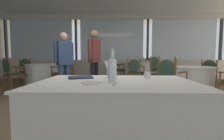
{
  "coord_description": "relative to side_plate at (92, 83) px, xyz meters",
  "views": [
    {
      "loc": [
        0.2,
        -3.16,
        1.0
      ],
      "look_at": [
        0.16,
        -1.47,
        0.86
      ],
      "focal_mm": 26.61,
      "sensor_mm": 36.0,
      "label": 1
    }
  ],
  "objects": [
    {
      "name": "water_tumbler",
      "position": [
        0.58,
        0.4,
        0.03
      ],
      "size": [
        0.07,
        0.07,
        0.07
      ],
      "primitive_type": "cylinder",
      "color": "white",
      "rests_on": "foreground_table"
    },
    {
      "name": "dining_chair_2_2",
      "position": [
        0.83,
        3.87,
        -0.21
      ],
      "size": [
        0.63,
        0.6,
        0.93
      ],
      "rotation": [
        0.0,
        0.0,
        7.48
      ],
      "color": "brown",
      "rests_on": "ground_plane"
    },
    {
      "name": "side_plate",
      "position": [
        0.0,
        0.0,
        0.0
      ],
      "size": [
        0.18,
        0.18,
        0.01
      ],
      "primitive_type": "cylinder",
      "color": "silver",
      "rests_on": "foreground_table"
    },
    {
      "name": "dining_chair_0_0",
      "position": [
        -1.36,
        3.46,
        -0.16
      ],
      "size": [
        0.64,
        0.65,
        1.01
      ],
      "rotation": [
        0.0,
        0.0,
        8.86
      ],
      "color": "brown",
      "rests_on": "ground_plane"
    },
    {
      "name": "dining_chair_1_0",
      "position": [
        2.81,
        3.25,
        -0.22
      ],
      "size": [
        0.65,
        0.66,
        0.91
      ],
      "rotation": [
        0.0,
        0.0,
        3.85
      ],
      "color": "brown",
      "rests_on": "ground_plane"
    },
    {
      "name": "water_bottle",
      "position": [
        0.18,
        0.12,
        0.13
      ],
      "size": [
        0.08,
        0.08,
        0.33
      ],
      "color": "white",
      "rests_on": "foreground_table"
    },
    {
      "name": "background_table_1",
      "position": [
        2.08,
        2.62,
        -0.38
      ],
      "size": [
        1.08,
        1.08,
        0.75
      ],
      "color": "white",
      "rests_on": "ground_plane"
    },
    {
      "name": "dinner_fork",
      "position": [
        0.21,
        -0.03,
        -0.0
      ],
      "size": [
        0.05,
        0.2,
        0.0
      ],
      "primitive_type": "cube",
      "rotation": [
        0.0,
        0.0,
        1.43
      ],
      "color": "silver",
      "rests_on": "foreground_table"
    },
    {
      "name": "dining_chair_0_1",
      "position": [
        -1.69,
        4.86,
        -0.2
      ],
      "size": [
        0.65,
        0.63,
        0.93
      ],
      "rotation": [
        0.0,
        0.0,
        10.43
      ],
      "color": "brown",
      "rests_on": "ground_plane"
    },
    {
      "name": "diner_person_0",
      "position": [
        -0.38,
        3.07,
        0.23
      ],
      "size": [
        0.33,
        0.49,
        1.71
      ],
      "rotation": [
        0.0,
        0.0,
        2.72
      ],
      "color": "black",
      "rests_on": "ground_plane"
    },
    {
      "name": "dining_chair_1_2",
      "position": [
        1.34,
        1.99,
        -0.2
      ],
      "size": [
        0.65,
        0.66,
        0.96
      ],
      "rotation": [
        0.0,
        0.0,
        6.99
      ],
      "color": "brown",
      "rests_on": "ground_plane"
    },
    {
      "name": "dining_chair_2_1",
      "position": [
        0.22,
        5.25,
        -0.21
      ],
      "size": [
        0.6,
        0.63,
        0.93
      ],
      "rotation": [
        0.0,
        0.0,
        5.91
      ],
      "color": "brown",
      "rests_on": "ground_plane"
    },
    {
      "name": "ground_plane",
      "position": [
        0.02,
        1.65,
        -0.76
      ],
      "size": [
        14.93,
        14.93,
        0.0
      ],
      "primitive_type": "plane",
      "color": "#756047"
    },
    {
      "name": "diner_person_1",
      "position": [
        -1.12,
        2.73,
        0.16
      ],
      "size": [
        0.42,
        0.39,
        1.61
      ],
      "rotation": [
        0.0,
        0.0,
        2.31
      ],
      "color": "#334770",
      "rests_on": "ground_plane"
    },
    {
      "name": "menu_book",
      "position": [
        -0.19,
        0.37,
        0.01
      ],
      "size": [
        0.32,
        0.28,
        0.02
      ],
      "primitive_type": "cube",
      "rotation": [
        0.0,
        0.0,
        0.32
      ],
      "color": "#2D3856",
      "rests_on": "foreground_table"
    },
    {
      "name": "background_table_2",
      "position": [
        1.21,
        4.86,
        -0.38
      ],
      "size": [
        1.28,
        1.28,
        0.75
      ],
      "color": "white",
      "rests_on": "ground_plane"
    },
    {
      "name": "dining_chair_2_0",
      "position": [
        1.6,
        5.86,
        -0.2
      ],
      "size": [
        0.63,
        0.6,
        0.96
      ],
      "rotation": [
        0.0,
        0.0,
        4.34
      ],
      "color": "brown",
      "rests_on": "ground_plane"
    },
    {
      "name": "dining_chair_2_3",
      "position": [
        2.21,
        4.48,
        -0.19
      ],
      "size": [
        0.6,
        0.63,
        0.99
      ],
      "rotation": [
        0.0,
        0.0,
        9.05
      ],
      "color": "brown",
      "rests_on": "ground_plane"
    },
    {
      "name": "background_table_0",
      "position": [
        -2.23,
        4.0,
        -0.38
      ],
      "size": [
        1.18,
        1.18,
        0.75
      ],
      "color": "white",
      "rests_on": "ground_plane"
    },
    {
      "name": "wine_glass",
      "position": [
        0.12,
        0.38,
        0.14
      ],
      "size": [
        0.08,
        0.08,
        0.2
      ],
      "color": "white",
      "rests_on": "foreground_table"
    },
    {
      "name": "foreground_table",
      "position": [
        0.22,
        0.14,
        -0.38
      ],
      "size": [
        1.55,
        1.06,
        0.75
      ],
      "color": "white",
      "rests_on": "ground_plane"
    },
    {
      "name": "butter_knife",
      "position": [
        0.0,
        0.0,
        0.01
      ],
      "size": [
        0.2,
        0.02,
        0.0
      ],
      "primitive_type": "cube",
      "rotation": [
        0.0,
        0.0,
        -0.0
      ],
      "color": "silver",
      "rests_on": "foreground_table"
    },
    {
      "name": "dining_chair_0_3",
      "position": [
        -2.77,
        3.14,
        -0.19
      ],
      "size": [
        0.65,
        0.63,
        0.97
      ],
      "rotation": [
        0.0,
        0.0,
        13.58
      ],
      "color": "brown",
      "rests_on": "ground_plane"
    },
    {
      "name": "window_wall_far",
      "position": [
        0.02,
        5.96,
        0.39
      ],
      "size": [
        10.17,
        0.14,
        2.89
      ],
      "color": "beige",
      "rests_on": "ground_plane"
    },
    {
      "name": "dining_chair_0_2",
      "position": [
        -3.09,
        4.54,
        -0.22
      ],
      "size": [
        0.63,
        0.65,
        0.93
      ],
      "rotation": [
        0.0,
        0.0,
        12.01
      ],
      "color": "brown",
      "rests_on": "ground_plane"
    },
    {
      "name": "dining_chair_1_1",
      "position": [
        1.44,
        3.36,
        -0.17
      ],
      "size": [
        0.66,
        0.65,
        1.01
      ],
      "rotation": [
        0.0,
        0.0,
        5.42
      ],
      "color": "brown",
      "rests_on": "ground_plane"
    }
  ]
}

